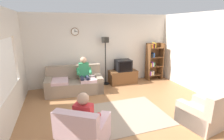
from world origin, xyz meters
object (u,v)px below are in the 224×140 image
Objects in this scene: tv at (123,65)px; person_in_left_armchair at (86,116)px; armchair_near_window at (85,133)px; tv_stand at (123,77)px; person_on_couch at (84,73)px; floor_lamp at (105,48)px; armchair_near_bookshelf at (203,114)px; bookshelf at (153,61)px; couch at (75,83)px.

tv is 3.71m from person_in_left_armchair.
person_in_left_armchair reaches higher than armchair_near_window.
tv_stand is 0.98× the size of person_in_left_armchair.
floor_lamp is at bearing 30.43° from person_on_couch.
tv is at bearing 56.55° from person_in_left_armchair.
tv is at bearing 56.56° from armchair_near_window.
person_on_couch is at bearing 80.25° from armchair_near_window.
person_on_couch is (-2.25, 2.92, 0.41)m from armchair_near_bookshelf.
armchair_near_bookshelf is (-0.79, -3.44, -0.51)m from bookshelf.
bookshelf is (3.37, 0.41, 0.49)m from couch.
bookshelf is (1.41, 0.07, 0.54)m from tv_stand.
person_on_couch is (0.34, -0.11, 0.39)m from couch.
tv is 1.00m from floor_lamp.
tv is at bearing -176.06° from bookshelf.
armchair_near_window is at bearing -137.03° from bookshelf.
tv reaches higher than tv_stand.
armchair_near_bookshelf is at bearing -102.86° from bookshelf.
armchair_near_bookshelf is at bearing -79.38° from tv.
couch and armchair_near_bookshelf have the same top height.
armchair_near_window is (-1.40, -3.29, -1.16)m from floor_lamp.
couch is at bearing 87.31° from armchair_near_window.
person_in_left_armchair is at bearing -112.76° from floor_lamp.
tv is at bearing 9.02° from couch.
armchair_near_bookshelf is at bearing -52.47° from person_on_couch.
tv is 0.59× the size of armchair_near_bookshelf.
armchair_near_window is at bearing -123.25° from person_in_left_armchair.
floor_lamp reaches higher than couch.
floor_lamp is at bearing 171.88° from tv_stand.
person_on_couch is at bearing -165.44° from tv.
couch is 2.86m from armchair_near_window.
tv_stand is 0.59× the size of floor_lamp.
tv is 0.54× the size of person_in_left_armchair.
tv is 1.67m from person_on_couch.
tv is at bearing 14.56° from person_on_couch.
person_in_left_armchair is (-0.42, -2.67, -0.09)m from person_on_couch.
bookshelf is 0.85× the size of floor_lamp.
tv_stand is 3.43m from armchair_near_bookshelf.
person_in_left_armchair is (-0.09, -2.78, 0.29)m from couch.
tv is at bearing -10.09° from floor_lamp.
bookshelf is 1.28× the size of person_on_couch.
floor_lamp is (-2.11, 0.03, 0.65)m from bookshelf.
armchair_near_bookshelf is 0.90× the size of person_in_left_armchair.
bookshelf is 1.35× the size of armchair_near_window.
tv_stand is 1.09× the size of armchair_near_bookshelf.
armchair_near_window is at bearing -123.44° from tv.
person_on_couch is (-1.62, -0.42, -0.04)m from tv.
floor_lamp is at bearing 66.98° from armchair_near_window.
tv_stand is at bearing 100.54° from armchair_near_bookshelf.
bookshelf is at bearing 2.95° from tv_stand.
tv_stand is at bearing 9.72° from couch.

